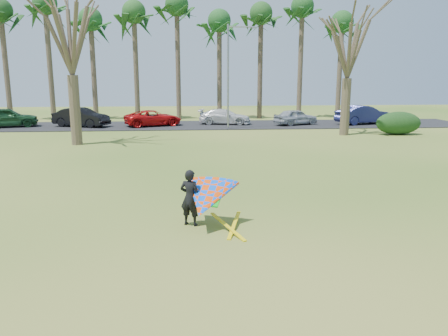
{
  "coord_description": "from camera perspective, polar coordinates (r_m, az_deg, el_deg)",
  "views": [
    {
      "loc": [
        -1.21,
        -12.32,
        4.13
      ],
      "look_at": [
        0.0,
        2.0,
        1.1
      ],
      "focal_mm": 35.0,
      "sensor_mm": 36.0,
      "label": 1
    }
  ],
  "objects": [
    {
      "name": "bare_tree_right",
      "position": [
        32.42,
        16.04,
        15.77
      ],
      "size": [
        6.27,
        6.27,
        9.21
      ],
      "color": "#4C3F2D",
      "rests_on": "ground"
    },
    {
      "name": "palm_6",
      "position": [
        43.73,
        -0.62,
        18.51
      ],
      "size": [
        4.84,
        4.84,
        10.84
      ],
      "color": "#4A392C",
      "rests_on": "ground"
    },
    {
      "name": "palm_7",
      "position": [
        44.29,
        4.86,
        19.28
      ],
      "size": [
        4.84,
        4.84,
        11.54
      ],
      "color": "#46382A",
      "rests_on": "ground"
    },
    {
      "name": "palm_4",
      "position": [
        43.96,
        -11.69,
        19.14
      ],
      "size": [
        4.84,
        4.84,
        11.54
      ],
      "color": "brown",
      "rests_on": "ground"
    },
    {
      "name": "parking_strip",
      "position": [
        37.57,
        -2.97,
        5.62
      ],
      "size": [
        46.0,
        7.0,
        0.06
      ],
      "primitive_type": "cube",
      "color": "black",
      "rests_on": "ground"
    },
    {
      "name": "ground",
      "position": [
        13.05,
        0.74,
        -6.54
      ],
      "size": [
        100.0,
        100.0,
        0.0
      ],
      "primitive_type": "plane",
      "color": "#245913",
      "rests_on": "ground"
    },
    {
      "name": "car_0",
      "position": [
        39.77,
        -26.52,
        5.95
      ],
      "size": [
        5.08,
        3.33,
        1.61
      ],
      "primitive_type": "imported",
      "rotation": [
        0.0,
        0.0,
        1.9
      ],
      "color": "#1B4423",
      "rests_on": "parking_strip"
    },
    {
      "name": "palm_5",
      "position": [
        43.8,
        -6.19,
        20.23
      ],
      "size": [
        4.84,
        4.84,
        12.24
      ],
      "color": "#46382A",
      "rests_on": "ground"
    },
    {
      "name": "palm_1",
      "position": [
        46.81,
        -27.18,
        17.66
      ],
      "size": [
        4.84,
        4.84,
        11.54
      ],
      "color": "brown",
      "rests_on": "ground"
    },
    {
      "name": "streetlight",
      "position": [
        34.49,
        0.8,
        12.46
      ],
      "size": [
        2.28,
        0.18,
        8.0
      ],
      "color": "gray",
      "rests_on": "ground"
    },
    {
      "name": "palm_8",
      "position": [
        45.2,
        10.2,
        19.86
      ],
      "size": [
        4.84,
        4.84,
        12.24
      ],
      "color": "#49392B",
      "rests_on": "ground"
    },
    {
      "name": "car_3",
      "position": [
        37.98,
        0.1,
        6.73
      ],
      "size": [
        4.74,
        2.73,
        1.29
      ],
      "primitive_type": "imported",
      "rotation": [
        0.0,
        0.0,
        1.35
      ],
      "color": "silver",
      "rests_on": "parking_strip"
    },
    {
      "name": "palm_2",
      "position": [
        45.62,
        -22.35,
        19.11
      ],
      "size": [
        4.84,
        4.84,
        12.24
      ],
      "color": "brown",
      "rests_on": "ground"
    },
    {
      "name": "car_1",
      "position": [
        37.93,
        -18.16,
        6.32
      ],
      "size": [
        4.92,
        3.24,
        1.53
      ],
      "primitive_type": "imported",
      "rotation": [
        0.0,
        0.0,
        1.19
      ],
      "color": "black",
      "rests_on": "parking_strip"
    },
    {
      "name": "car_4",
      "position": [
        37.94,
        9.35,
        6.59
      ],
      "size": [
        4.19,
        2.97,
        1.33
      ],
      "primitive_type": "imported",
      "rotation": [
        0.0,
        0.0,
        1.98
      ],
      "color": "#A4AAB2",
      "rests_on": "parking_strip"
    },
    {
      "name": "bare_tree_left",
      "position": [
        28.29,
        -19.57,
        16.9
      ],
      "size": [
        6.6,
        6.6,
        9.7
      ],
      "color": "brown",
      "rests_on": "ground"
    },
    {
      "name": "car_2",
      "position": [
        37.08,
        -9.23,
        6.46
      ],
      "size": [
        5.15,
        3.72,
        1.3
      ],
      "primitive_type": "imported",
      "rotation": [
        0.0,
        0.0,
        1.94
      ],
      "color": "red",
      "rests_on": "parking_strip"
    },
    {
      "name": "kite_flyer",
      "position": [
        12.03,
        -2.49,
        -3.96
      ],
      "size": [
        2.13,
        2.39,
        2.02
      ],
      "color": "black",
      "rests_on": "ground"
    },
    {
      "name": "palm_3",
      "position": [
        44.49,
        -17.04,
        17.91
      ],
      "size": [
        4.84,
        4.84,
        10.84
      ],
      "color": "#4C3F2D",
      "rests_on": "ground"
    },
    {
      "name": "car_5",
      "position": [
        39.88,
        17.72,
        6.64
      ],
      "size": [
        5.14,
        2.94,
        1.6
      ],
      "primitive_type": "imported",
      "rotation": [
        0.0,
        0.0,
        1.84
      ],
      "color": "navy",
      "rests_on": "parking_strip"
    },
    {
      "name": "palm_9",
      "position": [
        46.19,
        15.17,
        17.77
      ],
      "size": [
        4.84,
        4.84,
        10.84
      ],
      "color": "#4E3E2E",
      "rests_on": "ground"
    },
    {
      "name": "hedge_near",
      "position": [
        33.9,
        21.82,
        5.46
      ],
      "size": [
        3.3,
        1.5,
        1.65
      ],
      "primitive_type": "ellipsoid",
      "color": "#153613",
      "rests_on": "ground"
    }
  ]
}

